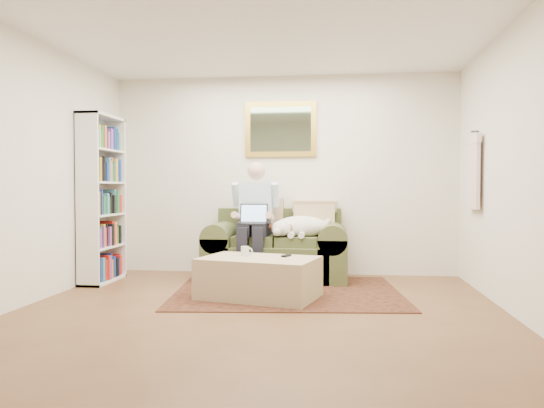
% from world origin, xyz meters
% --- Properties ---
extents(room_shell, '(4.51, 5.00, 2.61)m').
position_xyz_m(room_shell, '(0.00, 0.35, 1.30)').
color(room_shell, brown).
rests_on(room_shell, ground).
extents(rug, '(2.59, 2.16, 0.01)m').
position_xyz_m(rug, '(0.18, 1.22, 0.01)').
color(rug, black).
rests_on(rug, room_shell).
extents(sofa, '(1.73, 0.88, 1.04)m').
position_xyz_m(sofa, '(-0.03, 2.03, 0.30)').
color(sofa, '#464926').
rests_on(sofa, room_shell).
extents(seated_man, '(0.57, 0.81, 1.45)m').
position_xyz_m(seated_man, '(-0.29, 1.87, 0.73)').
color(seated_man, '#8CBBD8').
rests_on(seated_man, sofa).
extents(laptop, '(0.34, 0.27, 0.24)m').
position_xyz_m(laptop, '(-0.29, 1.80, 0.76)').
color(laptop, black).
rests_on(laptop, seated_man).
extents(sleeping_dog, '(0.71, 0.45, 0.26)m').
position_xyz_m(sleeping_dog, '(0.28, 1.94, 0.66)').
color(sleeping_dog, white).
rests_on(sleeping_dog, sofa).
extents(ottoman, '(1.30, 0.99, 0.42)m').
position_xyz_m(ottoman, '(-0.08, 0.87, 0.21)').
color(ottoman, tan).
rests_on(ottoman, room_shell).
extents(coffee_mug, '(0.08, 0.08, 0.10)m').
position_xyz_m(coffee_mug, '(-0.25, 0.98, 0.47)').
color(coffee_mug, white).
rests_on(coffee_mug, ottoman).
extents(tv_remote, '(0.10, 0.16, 0.02)m').
position_xyz_m(tv_remote, '(0.19, 0.98, 0.43)').
color(tv_remote, black).
rests_on(tv_remote, ottoman).
extents(bookshelf, '(0.28, 0.80, 2.00)m').
position_xyz_m(bookshelf, '(-2.10, 1.60, 1.00)').
color(bookshelf, white).
rests_on(bookshelf, room_shell).
extents(wall_mirror, '(0.94, 0.04, 0.72)m').
position_xyz_m(wall_mirror, '(-0.03, 2.47, 1.90)').
color(wall_mirror, gold).
rests_on(wall_mirror, room_shell).
extents(hanging_shirt, '(0.06, 0.52, 0.90)m').
position_xyz_m(hanging_shirt, '(2.19, 1.60, 1.35)').
color(hanging_shirt, '#FDDED1').
rests_on(hanging_shirt, room_shell).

